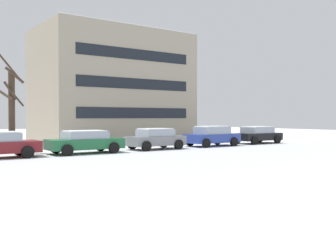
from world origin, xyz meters
TOP-DOWN VIEW (x-y plane):
  - parked_car_green at (9.25, 9.13)m, footprint 4.38×2.15m
  - parked_car_gray at (14.22, 9.14)m, footprint 3.86×2.07m
  - parked_car_blue at (19.19, 9.11)m, footprint 4.12×2.11m
  - parked_car_black at (24.16, 9.19)m, footprint 4.08×2.15m
  - tree_far_left at (5.82, 11.80)m, footprint 1.54×1.09m
  - building_far_right at (17.04, 20.62)m, footprint 13.45×8.67m

SIDE VIEW (x-z plane):
  - parked_car_green at x=9.25m, z-range 0.03..1.38m
  - parked_car_black at x=24.16m, z-range 0.02..1.40m
  - parked_car_gray at x=14.22m, z-range 0.02..1.40m
  - parked_car_blue at x=19.19m, z-range 0.01..1.49m
  - tree_far_left at x=5.82m, z-range -0.23..5.54m
  - building_far_right at x=17.04m, z-range 0.00..10.01m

